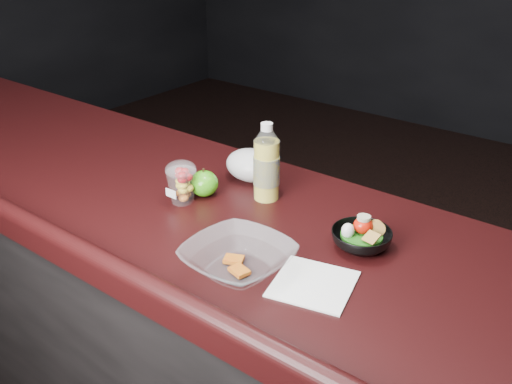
% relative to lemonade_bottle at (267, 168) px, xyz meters
% --- Properties ---
extents(counter, '(4.06, 0.71, 1.02)m').
position_rel_lemonade_bottle_xyz_m(counter, '(0.04, -0.13, -0.60)').
color(counter, black).
rests_on(counter, ground).
extents(lemonade_bottle, '(0.07, 0.07, 0.21)m').
position_rel_lemonade_bottle_xyz_m(lemonade_bottle, '(0.00, 0.00, 0.00)').
color(lemonade_bottle, gold).
rests_on(lemonade_bottle, counter).
extents(fruit_cup, '(0.08, 0.08, 0.12)m').
position_rel_lemonade_bottle_xyz_m(fruit_cup, '(-0.16, -0.15, -0.03)').
color(fruit_cup, white).
rests_on(fruit_cup, counter).
extents(green_apple, '(0.08, 0.08, 0.08)m').
position_rel_lemonade_bottle_xyz_m(green_apple, '(-0.14, -0.09, -0.05)').
color(green_apple, '#298B10').
rests_on(green_apple, counter).
extents(plastic_bag, '(0.15, 0.12, 0.11)m').
position_rel_lemonade_bottle_xyz_m(plastic_bag, '(-0.10, 0.07, -0.04)').
color(plastic_bag, silver).
rests_on(plastic_bag, counter).
extents(snack_bowl, '(0.14, 0.14, 0.08)m').
position_rel_lemonade_bottle_xyz_m(snack_bowl, '(0.32, -0.07, -0.06)').
color(snack_bowl, black).
rests_on(snack_bowl, counter).
extents(takeout_bowl, '(0.23, 0.23, 0.06)m').
position_rel_lemonade_bottle_xyz_m(takeout_bowl, '(0.16, -0.31, -0.06)').
color(takeout_bowl, silver).
rests_on(takeout_bowl, counter).
extents(paper_napkin, '(0.19, 0.19, 0.00)m').
position_rel_lemonade_bottle_xyz_m(paper_napkin, '(0.31, -0.26, -0.09)').
color(paper_napkin, white).
rests_on(paper_napkin, counter).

